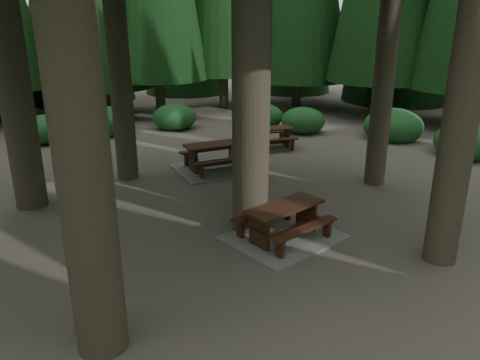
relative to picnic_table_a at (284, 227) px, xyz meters
name	(u,v)px	position (x,y,z in m)	size (l,w,h in m)	color
ground	(221,237)	(-1.33, 0.56, -0.28)	(80.00, 80.00, 0.00)	#554D45
picnic_table_a	(284,227)	(0.00, 0.00, 0.00)	(2.97, 2.73, 0.82)	gray
picnic_table_c	(217,160)	(0.03, 5.38, 0.04)	(2.86, 2.46, 0.89)	gray
picnic_table_d	(269,134)	(2.71, 7.35, 0.24)	(1.89, 1.56, 0.78)	black
shrub_ring	(239,205)	(-0.63, 1.31, 0.12)	(23.86, 24.64, 1.49)	#1B4F26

